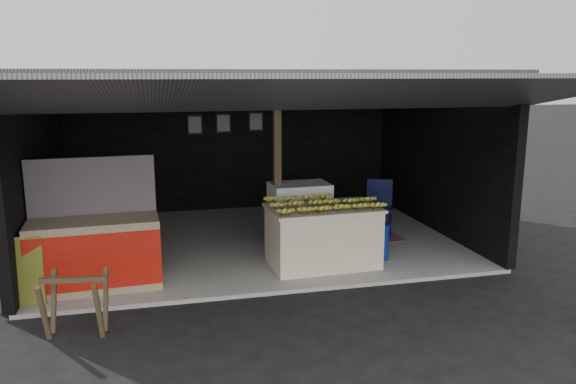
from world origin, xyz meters
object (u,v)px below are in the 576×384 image
object	(u,v)px
white_crate	(300,215)
plastic_chair	(380,202)
banana_table	(323,236)
water_barrel	(377,242)
sawhorse	(75,299)
neighbor_stall	(95,250)

from	to	relation	value
white_crate	plastic_chair	size ratio (longest dim) A/B	1.10
banana_table	plastic_chair	xyz separation A→B (m)	(1.54, 1.46, 0.12)
water_barrel	sawhorse	bearing A→B (deg)	-159.50
plastic_chair	water_barrel	bearing A→B (deg)	-94.06
banana_table	white_crate	world-z (taller)	white_crate
plastic_chair	sawhorse	bearing A→B (deg)	-129.15
banana_table	water_barrel	bearing A→B (deg)	3.04
banana_table	sawhorse	size ratio (longest dim) A/B	2.30
sawhorse	water_barrel	size ratio (longest dim) A/B	1.35
neighbor_stall	water_barrel	bearing A→B (deg)	-0.10
banana_table	water_barrel	size ratio (longest dim) A/B	3.10
white_crate	plastic_chair	bearing A→B (deg)	12.36
neighbor_stall	plastic_chair	world-z (taller)	neighbor_stall
banana_table	white_crate	bearing A→B (deg)	93.33
neighbor_stall	plastic_chair	bearing A→B (deg)	15.14
neighbor_stall	plastic_chair	size ratio (longest dim) A/B	1.79
neighbor_stall	sawhorse	bearing A→B (deg)	-97.38
plastic_chair	neighbor_stall	bearing A→B (deg)	-142.13
white_crate	banana_table	bearing A→B (deg)	-87.09
water_barrel	plastic_chair	distance (m)	1.54
banana_table	neighbor_stall	xyz separation A→B (m)	(-3.31, -0.14, 0.07)
sawhorse	plastic_chair	xyz separation A→B (m)	(4.96, 3.01, 0.19)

